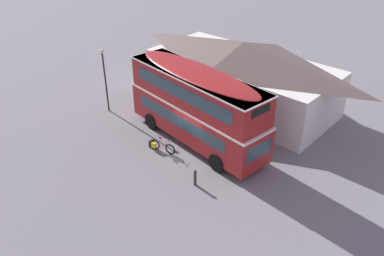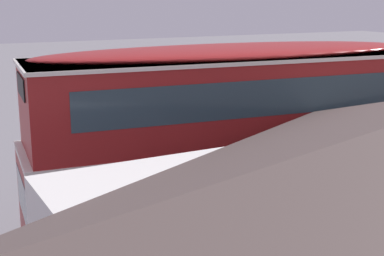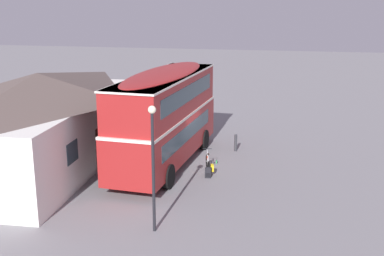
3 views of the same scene
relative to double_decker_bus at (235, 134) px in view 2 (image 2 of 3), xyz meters
The scene contains 6 objects.
ground_plane 2.78m from the double_decker_bus, 49.44° to the right, with size 120.00×120.00×0.00m, color slate.
double_decker_bus is the anchor object (origin of this frame).
touring_bicycle 3.30m from the double_decker_bus, 106.11° to the right, with size 1.73×0.75×1.01m.
backpack_on_ground 3.69m from the double_decker_bus, 120.51° to the right, with size 0.30×0.28×0.52m.
water_bottle_green_metal 3.61m from the double_decker_bus, 75.78° to the right, with size 0.07×0.07×0.21m.
kerb_bollard 4.85m from the double_decker_bus, 46.41° to the right, with size 0.16×0.16×0.97m.
Camera 2 is at (5.95, 11.84, 5.91)m, focal length 52.13 mm.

